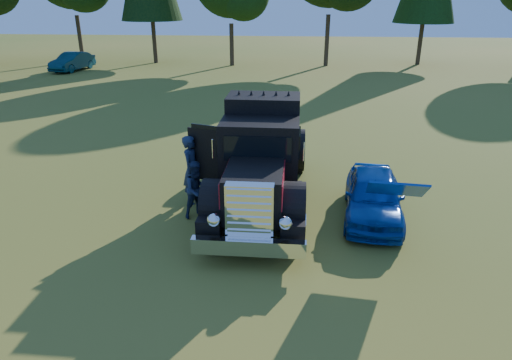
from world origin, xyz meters
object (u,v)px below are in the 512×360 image
object	(u,v)px
diamond_t_truck	(261,163)
spectator_far	(197,190)
distant_teal_car	(72,62)
hotrod_coupe	(374,195)
spectator_near	(192,170)

from	to	relation	value
diamond_t_truck	spectator_far	xyz separation A→B (m)	(-1.63, -0.87, -0.49)
spectator_far	distant_teal_car	bearing A→B (deg)	83.48
hotrod_coupe	spectator_near	xyz separation A→B (m)	(-5.06, 0.57, 0.35)
spectator_near	diamond_t_truck	bearing A→B (deg)	-82.10
hotrod_coupe	spectator_near	world-z (taller)	spectator_near
diamond_t_truck	spectator_far	world-z (taller)	diamond_t_truck
spectator_far	distant_teal_car	size ratio (longest dim) A/B	0.37
hotrod_coupe	distant_teal_car	bearing A→B (deg)	129.62
spectator_far	spectator_near	bearing A→B (deg)	71.86
spectator_near	spectator_far	bearing A→B (deg)	-149.73
hotrod_coupe	distant_teal_car	size ratio (longest dim) A/B	0.97
spectator_near	distant_teal_car	world-z (taller)	spectator_near
hotrod_coupe	distant_teal_car	distance (m)	31.43
hotrod_coupe	distant_teal_car	xyz separation A→B (m)	(-20.04, 24.21, 0.06)
diamond_t_truck	spectator_near	xyz separation A→B (m)	(-1.98, 0.07, -0.28)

